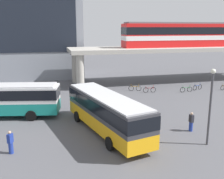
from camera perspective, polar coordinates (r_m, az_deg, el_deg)
ground_plane at (r=33.13m, az=-5.71°, el=-1.76°), size 120.00×120.00×0.00m
station_building at (r=49.49m, az=-21.12°, el=12.60°), size 23.58×10.82×17.47m
elevated_platform at (r=43.83m, az=13.15°, el=8.09°), size 33.34×7.41×5.56m
train at (r=44.24m, az=14.69°, el=11.50°), size 19.09×2.96×3.84m
bus_main at (r=21.61m, az=-1.30°, el=-4.36°), size 5.05×11.33×3.22m
bus_secondary at (r=27.51m, az=-22.96°, el=-1.58°), size 11.32×4.69×3.22m
bicycle_green at (r=37.16m, az=15.78°, el=0.02°), size 1.79×0.10×1.04m
bicycle_blue at (r=38.98m, az=18.03°, el=0.47°), size 1.72×0.60×1.04m
bicycle_red at (r=35.88m, az=8.14°, el=-0.07°), size 1.79×0.17×1.04m
bicycle_orange at (r=36.65m, az=4.99°, el=0.29°), size 1.73×0.57×1.04m
pedestrian_walking_across at (r=19.77m, az=-21.15°, el=-10.76°), size 0.42×0.48×1.66m
pedestrian_waiting_near_stop at (r=23.23m, az=16.78°, el=-6.83°), size 0.32×0.43×1.65m
lamp_post at (r=20.20m, az=20.62°, el=-2.26°), size 0.36×0.36×5.73m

